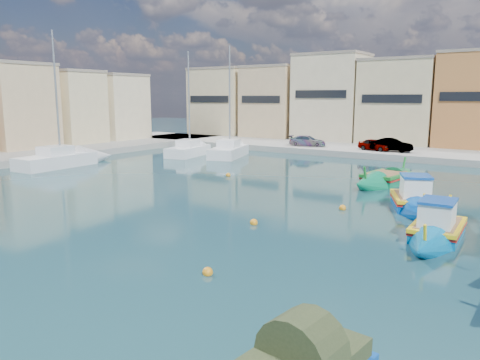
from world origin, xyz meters
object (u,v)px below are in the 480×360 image
Objects in this scene: luzzu_green at (385,180)px; yacht_north at (234,150)px; luzzu_blue_cabin at (413,202)px; yacht_midnorth at (196,150)px; luzzu_turquoise_cabin at (438,230)px; yacht_mid at (76,159)px.

yacht_north reaches higher than luzzu_green.
luzzu_green is at bearing -22.53° from yacht_north.
luzzu_blue_cabin is 0.71× the size of yacht_north.
luzzu_turquoise_cabin is at bearing -31.89° from yacht_midnorth.
yacht_mid is (-28.32, 0.23, 0.13)m from luzzu_blue_cabin.
luzzu_turquoise_cabin is 0.73× the size of yacht_north.
luzzu_blue_cabin reaches higher than luzzu_green.
luzzu_green is (-3.31, 6.09, -0.06)m from luzzu_blue_cabin.
luzzu_green is 18.83m from yacht_north.
luzzu_turquoise_cabin is at bearing -38.37° from yacht_north.
yacht_north is at bearing 141.63° from luzzu_turquoise_cabin.
yacht_mid reaches higher than luzzu_green.
luzzu_green is at bearing -14.81° from yacht_midnorth.
yacht_mid is at bearing 179.53° from luzzu_blue_cabin.
luzzu_green is 0.75× the size of yacht_north.
luzzu_blue_cabin is 6.93m from luzzu_green.
yacht_midnorth reaches higher than luzzu_turquoise_cabin.
luzzu_turquoise_cabin is 0.97× the size of luzzu_green.
yacht_mid is (-4.07, -11.39, 0.04)m from yacht_midnorth.
luzzu_green is 21.66m from yacht_midnorth.
yacht_north is at bearing 147.28° from luzzu_blue_cabin.
luzzu_green is at bearing 116.75° from luzzu_turquoise_cabin.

